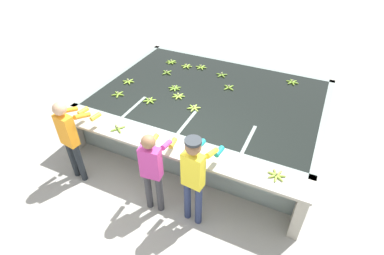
# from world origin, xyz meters

# --- Properties ---
(ground_plane) EXTENTS (80.00, 80.00, 0.00)m
(ground_plane) POSITION_xyz_m (0.00, 0.00, 0.00)
(ground_plane) COLOR #A3A099
(ground_plane) RESTS_ON ground
(wash_tank) EXTENTS (4.67, 3.33, 0.92)m
(wash_tank) POSITION_xyz_m (0.00, 2.11, 0.45)
(wash_tank) COLOR gray
(wash_tank) RESTS_ON ground
(work_ledge) EXTENTS (4.67, 0.45, 0.92)m
(work_ledge) POSITION_xyz_m (0.00, 0.23, 0.66)
(work_ledge) COLOR #A8A393
(work_ledge) RESTS_ON ground
(worker_0) EXTENTS (0.47, 0.73, 1.66)m
(worker_0) POSITION_xyz_m (-1.60, -0.31, 0.99)
(worker_0) COLOR #1E2328
(worker_0) RESTS_ON ground
(worker_1) EXTENTS (0.46, 0.72, 1.56)m
(worker_1) POSITION_xyz_m (0.03, -0.32, 0.93)
(worker_1) COLOR #38383D
(worker_1) RESTS_ON ground
(worker_2) EXTENTS (0.45, 0.74, 1.69)m
(worker_2) POSITION_xyz_m (0.71, -0.26, 1.03)
(worker_2) COLOR navy
(worker_2) RESTS_ON ground
(banana_bunch_floating_0) EXTENTS (0.28, 0.27, 0.08)m
(banana_bunch_floating_0) POSITION_xyz_m (1.47, 3.27, 0.93)
(banana_bunch_floating_0) COLOR #7FAD33
(banana_bunch_floating_0) RESTS_ON wash_tank
(banana_bunch_floating_1) EXTENTS (0.27, 0.27, 0.08)m
(banana_bunch_floating_1) POSITION_xyz_m (-1.27, 2.48, 0.94)
(banana_bunch_floating_1) COLOR #75A333
(banana_bunch_floating_1) RESTS_ON wash_tank
(banana_bunch_floating_2) EXTENTS (0.28, 0.28, 0.08)m
(banana_bunch_floating_2) POSITION_xyz_m (-0.55, 1.67, 0.93)
(banana_bunch_floating_2) COLOR #9EC642
(banana_bunch_floating_2) RESTS_ON wash_tank
(banana_bunch_floating_3) EXTENTS (0.27, 0.27, 0.08)m
(banana_bunch_floating_3) POSITION_xyz_m (0.28, 2.44, 0.94)
(banana_bunch_floating_3) COLOR #7FAD33
(banana_bunch_floating_3) RESTS_ON wash_tank
(banana_bunch_floating_4) EXTENTS (0.28, 0.28, 0.08)m
(banana_bunch_floating_4) POSITION_xyz_m (-1.45, 3.03, 0.93)
(banana_bunch_floating_4) COLOR #7FAD33
(banana_bunch_floating_4) RESTS_ON wash_tank
(banana_bunch_floating_5) EXTENTS (0.28, 0.28, 0.08)m
(banana_bunch_floating_5) POSITION_xyz_m (-0.77, 1.92, 0.93)
(banana_bunch_floating_5) COLOR #75A333
(banana_bunch_floating_5) RESTS_ON wash_tank
(banana_bunch_floating_6) EXTENTS (0.28, 0.28, 0.08)m
(banana_bunch_floating_6) POSITION_xyz_m (-1.00, 2.98, 0.93)
(banana_bunch_floating_6) COLOR #93BC3D
(banana_bunch_floating_6) RESTS_ON wash_tank
(banana_bunch_floating_7) EXTENTS (0.26, 0.28, 0.08)m
(banana_bunch_floating_7) POSITION_xyz_m (-0.07, 1.40, 0.93)
(banana_bunch_floating_7) COLOR #9EC642
(banana_bunch_floating_7) RESTS_ON wash_tank
(banana_bunch_floating_8) EXTENTS (0.27, 0.28, 0.08)m
(banana_bunch_floating_8) POSITION_xyz_m (-0.07, 2.92, 0.93)
(banana_bunch_floating_8) COLOR #75A333
(banana_bunch_floating_8) RESTS_ON wash_tank
(banana_bunch_floating_9) EXTENTS (0.28, 0.28, 0.08)m
(banana_bunch_floating_9) POSITION_xyz_m (-1.84, 1.74, 0.93)
(banana_bunch_floating_9) COLOR #8CB738
(banana_bunch_floating_9) RESTS_ON wash_tank
(banana_bunch_floating_10) EXTENTS (0.27, 0.28, 0.08)m
(banana_bunch_floating_10) POSITION_xyz_m (-1.00, 1.27, 0.93)
(banana_bunch_floating_10) COLOR #7FAD33
(banana_bunch_floating_10) RESTS_ON wash_tank
(banana_bunch_floating_11) EXTENTS (0.27, 0.28, 0.08)m
(banana_bunch_floating_11) POSITION_xyz_m (-1.72, 1.19, 0.93)
(banana_bunch_floating_11) COLOR #7FAD33
(banana_bunch_floating_11) RESTS_ON wash_tank
(banana_bunch_floating_12) EXTENTS (0.28, 0.27, 0.08)m
(banana_bunch_floating_12) POSITION_xyz_m (-0.66, 3.08, 0.93)
(banana_bunch_floating_12) COLOR #8CB738
(banana_bunch_floating_12) RESTS_ON wash_tank
(banana_bunch_ledge_0) EXTENTS (0.28, 0.28, 0.08)m
(banana_bunch_ledge_0) POSITION_xyz_m (1.79, 0.30, 0.94)
(banana_bunch_ledge_0) COLOR #9EC642
(banana_bunch_ledge_0) RESTS_ON work_ledge
(banana_bunch_ledge_1) EXTENTS (0.25, 0.25, 0.08)m
(banana_bunch_ledge_1) POSITION_xyz_m (-1.01, 0.23, 0.94)
(banana_bunch_ledge_1) COLOR #75A333
(banana_bunch_ledge_1) RESTS_ON work_ledge
(knife_0) EXTENTS (0.29, 0.25, 0.02)m
(knife_0) POSITION_xyz_m (-0.23, 0.20, 0.93)
(knife_0) COLOR silver
(knife_0) RESTS_ON work_ledge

